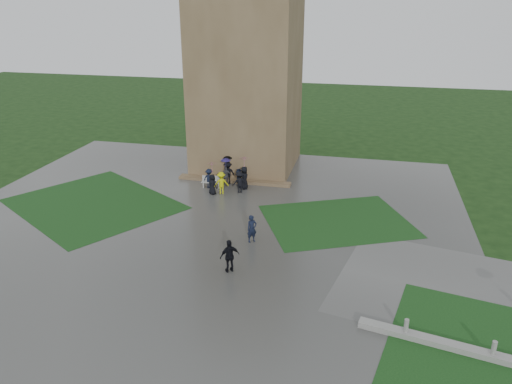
% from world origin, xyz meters
% --- Properties ---
extents(ground, '(120.00, 120.00, 0.00)m').
position_xyz_m(ground, '(0.00, 0.00, 0.00)').
color(ground, black).
extents(plaza, '(34.00, 34.00, 0.02)m').
position_xyz_m(plaza, '(0.00, 2.00, 0.01)').
color(plaza, '#3B3B38').
rests_on(plaza, ground).
extents(lawn_inset_left, '(14.10, 13.46, 0.01)m').
position_xyz_m(lawn_inset_left, '(-8.50, 4.00, 0.03)').
color(lawn_inset_left, '#133613').
rests_on(lawn_inset_left, plaza).
extents(lawn_inset_right, '(11.12, 10.15, 0.01)m').
position_xyz_m(lawn_inset_right, '(8.50, 5.00, 0.03)').
color(lawn_inset_right, '#133613').
rests_on(lawn_inset_right, plaza).
extents(tower, '(8.00, 8.00, 18.00)m').
position_xyz_m(tower, '(0.00, 15.00, 9.00)').
color(tower, brown).
rests_on(tower, ground).
extents(tower_plinth, '(9.00, 0.80, 0.22)m').
position_xyz_m(tower_plinth, '(0.00, 10.60, 0.13)').
color(tower_plinth, brown).
rests_on(tower_plinth, plaza).
extents(bench, '(1.55, 0.62, 0.88)m').
position_xyz_m(bench, '(-1.37, 9.10, 0.47)').
color(bench, '#ACADA8').
rests_on(bench, plaza).
extents(visitor_cluster, '(3.64, 3.42, 2.52)m').
position_xyz_m(visitor_cluster, '(-0.00, 9.05, 1.09)').
color(visitor_cluster, black).
rests_on(visitor_cluster, plaza).
extents(pedestrian_mid, '(0.73, 0.71, 1.69)m').
position_xyz_m(pedestrian_mid, '(3.76, 0.91, 0.87)').
color(pedestrian_mid, black).
rests_on(pedestrian_mid, plaza).
extents(pedestrian_near, '(1.23, 1.13, 1.84)m').
position_xyz_m(pedestrian_near, '(3.42, -2.71, 0.94)').
color(pedestrian_near, black).
rests_on(pedestrian_near, plaza).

